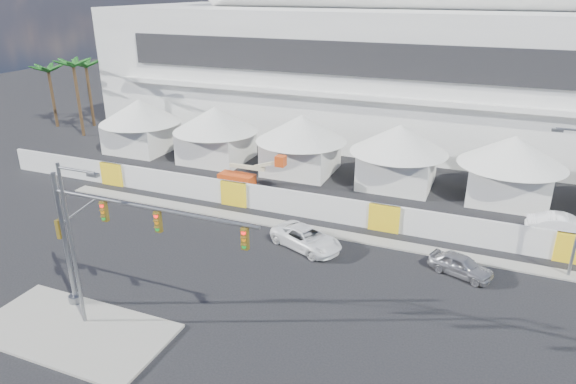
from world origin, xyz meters
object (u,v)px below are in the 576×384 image
at_px(traffic_mast, 102,240).
at_px(streetlight_median, 74,236).
at_px(boom_lift, 243,176).
at_px(lot_car_a, 565,228).
at_px(sedan_silver, 461,265).
at_px(pickup_curb, 306,238).

bearing_deg(traffic_mast, streetlight_median, -114.69).
xyz_separation_m(streetlight_median, boom_lift, (-1.65, 20.84, -4.26)).
distance_m(traffic_mast, streetlight_median, 1.47).
height_order(lot_car_a, streetlight_median, streetlight_median).
relative_size(lot_car_a, traffic_mast, 0.43).
distance_m(sedan_silver, lot_car_a, 9.95).
bearing_deg(sedan_silver, boom_lift, 86.55).
height_order(traffic_mast, boom_lift, traffic_mast).
height_order(pickup_curb, streetlight_median, streetlight_median).
bearing_deg(streetlight_median, traffic_mast, 65.31).
xyz_separation_m(sedan_silver, boom_lift, (-19.00, 8.39, 0.20)).
xyz_separation_m(pickup_curb, streetlight_median, (-7.52, -12.13, 4.40)).
relative_size(streetlight_median, boom_lift, 1.39).
bearing_deg(sedan_silver, lot_car_a, -18.32).
xyz_separation_m(lot_car_a, streetlight_median, (-23.58, -20.21, 4.28)).
bearing_deg(streetlight_median, lot_car_a, 40.60).
height_order(pickup_curb, traffic_mast, traffic_mast).
bearing_deg(lot_car_a, boom_lift, 84.46).
height_order(streetlight_median, boom_lift, streetlight_median).
distance_m(pickup_curb, streetlight_median, 14.93).
bearing_deg(sedan_silver, pickup_curb, 112.22).
bearing_deg(pickup_curb, streetlight_median, 170.53).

